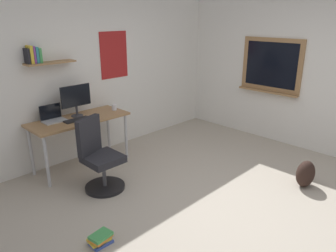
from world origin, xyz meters
TOP-DOWN VIEW (x-y plane):
  - ground_plane at (0.00, 0.00)m, footprint 5.20×5.20m
  - wall_back at (-0.01, 2.45)m, footprint 5.00×0.30m
  - wall_right at (2.45, 0.03)m, footprint 0.22×5.00m
  - desk at (-0.62, 2.07)m, footprint 1.42×0.60m
  - office_chair at (-0.80, 1.33)m, footprint 0.53×0.55m
  - laptop at (-0.94, 2.22)m, footprint 0.31×0.21m
  - monitor_primary at (-0.58, 2.17)m, footprint 0.46×0.17m
  - keyboard at (-0.69, 2.00)m, footprint 0.37×0.13m
  - computer_mouse at (-0.41, 2.00)m, footprint 0.10×0.06m
  - coffee_mug at (-0.01, 2.05)m, footprint 0.08×0.08m
  - backpack at (1.14, -0.56)m, footprint 0.32×0.22m
  - book_stack_on_floor at (-1.44, 0.40)m, footprint 0.24×0.19m

SIDE VIEW (x-z plane):
  - ground_plane at x=0.00m, z-range 0.00..0.00m
  - book_stack_on_floor at x=-1.44m, z-range 0.00..0.11m
  - backpack at x=1.14m, z-range 0.00..0.36m
  - office_chair at x=-0.80m, z-range -0.07..0.88m
  - desk at x=-0.62m, z-range 0.30..1.05m
  - keyboard at x=-0.69m, z-range 0.76..0.78m
  - computer_mouse at x=-0.41m, z-range 0.76..0.79m
  - coffee_mug at x=-0.01m, z-range 0.76..0.85m
  - laptop at x=-0.94m, z-range 0.70..0.92m
  - monitor_primary at x=-0.58m, z-range 0.79..1.26m
  - wall_right at x=2.45m, z-range 0.00..2.60m
  - wall_back at x=-0.01m, z-range 0.00..2.60m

